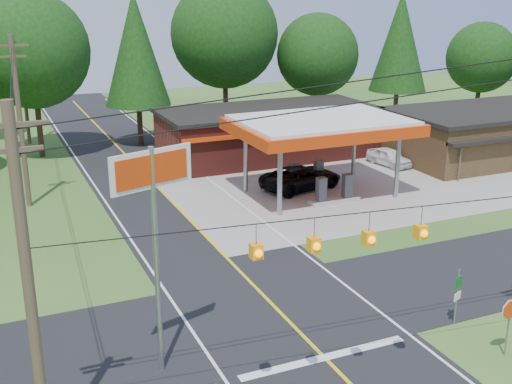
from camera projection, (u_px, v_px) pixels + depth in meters
name	position (u px, v px, depth m)	size (l,w,h in m)	color
ground	(280.00, 313.00, 25.72)	(120.00, 120.00, 0.00)	#2F5D20
main_highway	(280.00, 313.00, 25.72)	(8.00, 120.00, 0.02)	black
cross_road	(280.00, 313.00, 25.72)	(70.00, 7.00, 0.02)	black
lane_center_yellow	(280.00, 312.00, 25.71)	(0.15, 110.00, 0.00)	yellow
gas_canopy	(321.00, 128.00, 39.21)	(10.60, 7.40, 4.88)	gray
convenience_store	(268.00, 132.00, 49.02)	(16.40, 7.55, 3.80)	maroon
utility_pole_near_left	(29.00, 289.00, 16.15)	(1.80, 0.30, 10.00)	#473828
utility_pole_far_left	(20.00, 120.00, 36.80)	(1.80, 0.30, 10.00)	#473828
utility_pole_north	(24.00, 87.00, 52.35)	(0.30, 0.30, 9.50)	#473828
overhead_beacons	(342.00, 218.00, 18.21)	(17.04, 2.04, 1.03)	black
treeline_backdrop	(143.00, 62.00, 44.72)	(70.27, 51.59, 13.30)	#332316
suv_car	(302.00, 177.00, 41.39)	(5.54, 5.54, 1.54)	black
sedan_car	(389.00, 157.00, 46.86)	(3.75, 3.75, 1.28)	white
big_stop_sign	(154.00, 206.00, 20.08)	(2.79, 0.98, 7.84)	gray
octagonal_stop_sign	(510.00, 314.00, 22.24)	(0.78, 0.09, 2.22)	gray
route_sign_post	(458.00, 292.00, 24.44)	(0.45, 0.21, 2.32)	gray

